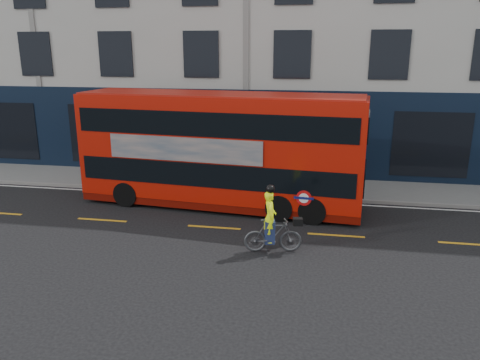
# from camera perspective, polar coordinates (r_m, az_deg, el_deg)

# --- Properties ---
(ground) EXTENTS (120.00, 120.00, 0.00)m
(ground) POSITION_cam_1_polar(r_m,az_deg,el_deg) (14.37, -4.54, -7.95)
(ground) COLOR black
(ground) RESTS_ON ground
(pavement) EXTENTS (60.00, 3.00, 0.12)m
(pavement) POSITION_cam_1_polar(r_m,az_deg,el_deg) (20.33, -0.00, -0.52)
(pavement) COLOR slate
(pavement) RESTS_ON ground
(kerb) EXTENTS (60.00, 0.12, 0.13)m
(kerb) POSITION_cam_1_polar(r_m,az_deg,el_deg) (18.92, -0.79, -1.76)
(kerb) COLOR slate
(kerb) RESTS_ON ground
(building_terrace) EXTENTS (50.00, 10.07, 15.00)m
(building_terrace) POSITION_cam_1_polar(r_m,az_deg,el_deg) (25.94, 2.61, 19.59)
(building_terrace) COLOR #B3B0A9
(building_terrace) RESTS_ON ground
(road_edge_line) EXTENTS (58.00, 0.10, 0.01)m
(road_edge_line) POSITION_cam_1_polar(r_m,az_deg,el_deg) (18.66, -0.96, -2.22)
(road_edge_line) COLOR silver
(road_edge_line) RESTS_ON ground
(lane_dashes) EXTENTS (58.00, 0.12, 0.01)m
(lane_dashes) POSITION_cam_1_polar(r_m,az_deg,el_deg) (15.71, -3.18, -5.78)
(lane_dashes) COLOR orange
(lane_dashes) RESTS_ON ground
(bus) EXTENTS (10.64, 3.36, 4.22)m
(bus) POSITION_cam_1_polar(r_m,az_deg,el_deg) (17.28, -2.31, 3.72)
(bus) COLOR #B91407
(bus) RESTS_ON ground
(cyclist) EXTENTS (1.75, 0.78, 2.05)m
(cyclist) POSITION_cam_1_polar(r_m,az_deg,el_deg) (13.69, 3.95, -6.09)
(cyclist) COLOR #494B4E
(cyclist) RESTS_ON ground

